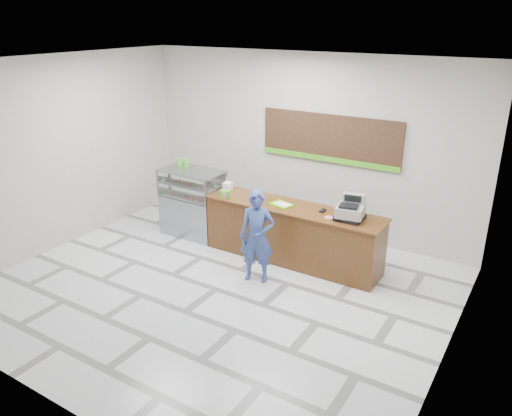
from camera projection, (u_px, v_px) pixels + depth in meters
The scene contains 16 objects.
floor at pixel (216, 289), 8.02m from camera, with size 7.00×7.00×0.00m, color silver.
back_wall at pixel (304, 144), 9.76m from camera, with size 7.00×7.00×0.00m, color #BCB6AC.
ceiling at pixel (208, 64), 6.75m from camera, with size 7.00×7.00×0.00m, color silver.
sales_counter at pixel (292, 234), 8.79m from camera, with size 3.26×0.76×1.03m.
display_case at pixel (193, 202), 9.82m from camera, with size 1.22×0.72×1.33m.
menu_board at pixel (329, 139), 9.39m from camera, with size 2.80×0.06×0.90m.
cash_register at pixel (351, 210), 8.03m from camera, with size 0.49×0.51×0.40m.
card_terminal at pixel (323, 211), 8.38m from camera, with size 0.07×0.14×0.04m, color black.
serving_tray at pixel (281, 204), 8.67m from camera, with size 0.44×0.36×0.02m.
napkin_box at pixel (228, 186), 9.44m from camera, with size 0.15×0.15×0.13m, color white.
straw_cup at pixel (226, 186), 9.43m from camera, with size 0.09×0.09×0.13m, color silver.
promo_box at pixel (225, 194), 8.98m from camera, with size 0.16×0.11×0.14m, color #4BAB1D.
donut_decal at pixel (328, 217), 8.14m from camera, with size 0.14×0.14×0.00m, color pink.
green_cup_left at pixel (180, 162), 9.84m from camera, with size 0.10×0.10×0.16m, color #4BAB1D.
green_cup_right at pixel (187, 163), 9.81m from camera, with size 0.09×0.09×0.14m, color #4BAB1D.
customer at pixel (257, 236), 8.05m from camera, with size 0.57×0.37×1.56m, color #314585.
Camera 1 is at (4.26, -5.59, 4.13)m, focal length 35.00 mm.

